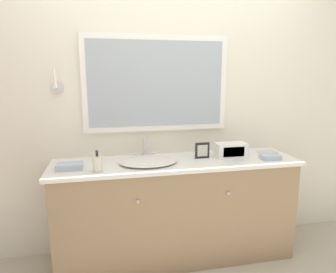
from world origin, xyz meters
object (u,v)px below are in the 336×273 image
Objects in this scene: sink_basin at (148,161)px; picture_frame at (202,151)px; appliance_box at (231,150)px; soap_bottle at (97,163)px.

sink_basin is 3.41× the size of picture_frame.
appliance_box is (0.70, 0.02, 0.04)m from sink_basin.
soap_bottle is (-0.38, -0.14, 0.04)m from sink_basin.
sink_basin reaches higher than soap_bottle.
sink_basin is at bearing -178.04° from appliance_box.
picture_frame is (-0.24, 0.02, 0.01)m from appliance_box.
picture_frame is at bearing 11.99° from soap_bottle.
picture_frame is at bearing 5.19° from sink_basin.
appliance_box is at bearing 8.43° from soap_bottle.
soap_bottle is at bearing -168.01° from picture_frame.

